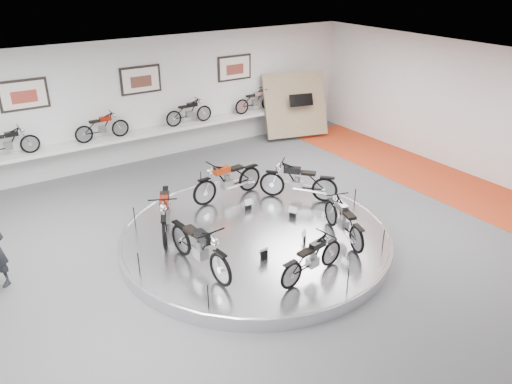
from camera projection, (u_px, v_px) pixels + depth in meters
floor at (262, 248)px, 11.78m from camera, size 16.00×16.00×0.00m
ceiling at (263, 79)px, 10.08m from camera, size 16.00×16.00×0.00m
wall_back at (142, 101)px, 16.22m from camera, size 16.00×0.00×16.00m
wall_right at (484, 114)px, 14.92m from camera, size 0.00×14.00×14.00m
orange_carpet_strip at (447, 183)px, 15.17m from camera, size 2.40×12.60×0.01m
dado_band at (147, 143)px, 16.82m from camera, size 15.68×0.04×1.10m
display_platform at (255, 238)px, 11.95m from camera, size 6.40×6.40×0.30m
platform_rim at (255, 233)px, 11.90m from camera, size 6.40×6.40×0.10m
shelf at (149, 133)px, 16.42m from camera, size 11.00×0.55×0.10m
poster_left at (24, 95)px, 14.15m from camera, size 1.35×0.06×0.88m
poster_center at (141, 80)px, 15.89m from camera, size 1.35×0.06×0.88m
poster_right at (235, 68)px, 17.64m from camera, size 1.35×0.06×0.88m
display_panel at (295, 105)px, 18.65m from camera, size 2.56×1.52×2.30m
shelf_bike_a at (8, 145)px, 14.15m from camera, size 1.22×0.43×0.73m
shelf_bike_b at (102, 129)px, 15.50m from camera, size 1.22×0.43×0.73m
shelf_bike_c at (189, 114)px, 16.99m from camera, size 1.22×0.43×0.73m
shelf_bike_d at (255, 102)px, 18.34m from camera, size 1.22×0.43×0.73m
bike_a at (298, 181)px, 13.31m from camera, size 1.68×1.77×1.06m
bike_b at (228, 179)px, 13.37m from camera, size 1.88×0.78×1.08m
bike_c at (165, 211)px, 11.66m from camera, size 1.41×1.98×1.10m
bike_d at (200, 247)px, 10.26m from camera, size 0.84×1.91×1.09m
bike_e at (312, 258)px, 10.05m from camera, size 1.58×0.76×0.89m
bike_f at (344, 220)px, 11.44m from camera, size 1.00×1.73×0.96m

